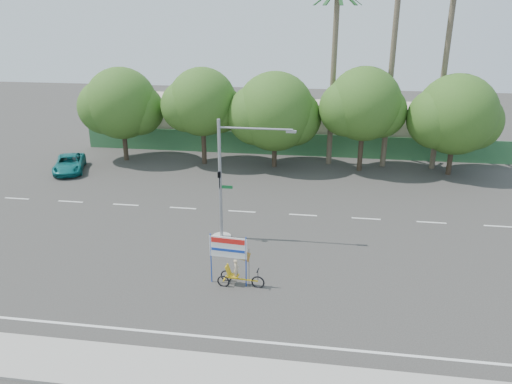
# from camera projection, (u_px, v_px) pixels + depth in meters

# --- Properties ---
(ground) EXTENTS (120.00, 120.00, 0.00)m
(ground) POSITION_uv_depth(u_px,v_px,m) (254.00, 275.00, 25.02)
(ground) COLOR #33302D
(ground) RESTS_ON ground
(sidewalk_near) EXTENTS (50.00, 2.40, 0.12)m
(sidewalk_near) POSITION_uv_depth(u_px,v_px,m) (223.00, 378.00, 18.05)
(sidewalk_near) COLOR gray
(sidewalk_near) RESTS_ON ground
(fence) EXTENTS (38.00, 0.08, 2.00)m
(fence) POSITION_uv_depth(u_px,v_px,m) (290.00, 145.00, 44.57)
(fence) COLOR #336B3D
(fence) RESTS_ON ground
(building_left) EXTENTS (12.00, 8.00, 4.00)m
(building_left) POSITION_uv_depth(u_px,v_px,m) (194.00, 119.00, 49.75)
(building_left) COLOR #C3B49B
(building_left) RESTS_ON ground
(building_right) EXTENTS (14.00, 8.00, 3.60)m
(building_right) POSITION_uv_depth(u_px,v_px,m) (378.00, 127.00, 47.36)
(building_right) COLOR #C3B49B
(building_right) RESTS_ON ground
(tree_far_left) EXTENTS (7.14, 6.00, 7.96)m
(tree_far_left) POSITION_uv_depth(u_px,v_px,m) (121.00, 106.00, 41.93)
(tree_far_left) COLOR #473828
(tree_far_left) RESTS_ON ground
(tree_left) EXTENTS (6.66, 5.60, 8.07)m
(tree_left) POSITION_uv_depth(u_px,v_px,m) (202.00, 104.00, 40.87)
(tree_left) COLOR #473828
(tree_left) RESTS_ON ground
(tree_center) EXTENTS (7.62, 6.40, 7.85)m
(tree_center) POSITION_uv_depth(u_px,v_px,m) (274.00, 114.00, 40.25)
(tree_center) COLOR #473828
(tree_center) RESTS_ON ground
(tree_right) EXTENTS (6.90, 5.80, 8.36)m
(tree_right) POSITION_uv_depth(u_px,v_px,m) (363.00, 107.00, 39.02)
(tree_right) COLOR #473828
(tree_right) RESTS_ON ground
(tree_far_right) EXTENTS (7.38, 6.20, 7.94)m
(tree_far_right) POSITION_uv_depth(u_px,v_px,m) (455.00, 117.00, 38.27)
(tree_far_right) COLOR #473828
(tree_far_right) RESTS_ON ground
(palm_tall) EXTENTS (3.73, 3.79, 17.45)m
(palm_tall) POSITION_uv_depth(u_px,v_px,m) (395.00, 36.00, 38.29)
(palm_tall) COLOR #70604C
(palm_tall) RESTS_ON ground
(palm_mid) EXTENTS (3.73, 3.79, 15.45)m
(palm_mid) POSITION_uv_depth(u_px,v_px,m) (447.00, 51.00, 38.11)
(palm_mid) COLOR #70604C
(palm_mid) RESTS_ON ground
(palm_short) EXTENTS (3.73, 3.79, 14.45)m
(palm_short) POSITION_uv_depth(u_px,v_px,m) (334.00, 57.00, 39.47)
(palm_short) COLOR #70604C
(palm_short) RESTS_ON ground
(traffic_signal) EXTENTS (4.72, 1.10, 7.00)m
(traffic_signal) POSITION_uv_depth(u_px,v_px,m) (226.00, 191.00, 27.98)
(traffic_signal) COLOR gray
(traffic_signal) RESTS_ON ground
(trike_billboard) EXTENTS (2.69, 0.69, 2.65)m
(trike_billboard) POSITION_uv_depth(u_px,v_px,m) (234.00, 265.00, 23.80)
(trike_billboard) COLOR black
(trike_billboard) RESTS_ON ground
(pickup_truck) EXTENTS (3.70, 5.18, 1.31)m
(pickup_truck) POSITION_uv_depth(u_px,v_px,m) (69.00, 164.00, 40.38)
(pickup_truck) COLOR #0F6969
(pickup_truck) RESTS_ON ground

